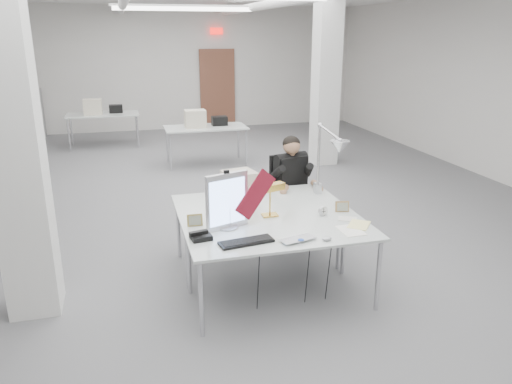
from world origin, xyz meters
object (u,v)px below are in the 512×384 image
desk_phone (201,237)px  beige_monitor (240,185)px  laptop (301,241)px  office_chair (289,194)px  architect_lamp (327,162)px  monitor (227,201)px  seated_person (291,171)px  bankers_lamp (270,202)px  desk_main (281,232)px

desk_phone → beige_monitor: (0.60, 1.02, 0.14)m
laptop → office_chair: bearing=60.3°
architect_lamp → monitor: bearing=-152.9°
architect_lamp → office_chair: bearing=105.0°
seated_person → laptop: size_ratio=2.95×
architect_lamp → bankers_lamp: bearing=-152.6°
monitor → desk_main: bearing=-41.9°
office_chair → laptop: 1.93m
laptop → beige_monitor: bearing=86.4°
bankers_lamp → laptop: bearing=-103.3°
desk_phone → architect_lamp: bearing=18.3°
laptop → desk_phone: 0.91m
laptop → seated_person: bearing=59.9°
desk_main → architect_lamp: (0.76, 0.74, 0.45)m
seated_person → bankers_lamp: bearing=-133.0°
desk_main → beige_monitor: (-0.16, 1.02, 0.17)m
desk_main → architect_lamp: bearing=44.3°
monitor → laptop: size_ratio=1.65×
monitor → bankers_lamp: size_ratio=1.80×
beige_monitor → desk_main: bearing=-92.9°
laptop → beige_monitor: (-0.25, 1.34, 0.15)m
beige_monitor → bankers_lamp: bearing=-86.3°
seated_person → monitor: seated_person is taller
seated_person → bankers_lamp: (-0.59, -1.07, 0.01)m
laptop → beige_monitor: beige_monitor is taller
bankers_lamp → architect_lamp: 0.87m
seated_person → beige_monitor: 0.89m
monitor → beige_monitor: 0.88m
desk_main → bankers_lamp: (0.01, 0.41, 0.16)m
laptop → bankers_lamp: bankers_lamp is taller
beige_monitor → monitor: bearing=-123.0°
office_chair → desk_main: bearing=-125.5°
office_chair → laptop: (-0.52, -1.85, 0.18)m
office_chair → architect_lamp: size_ratio=1.35×
bankers_lamp → monitor: bearing=-176.1°
seated_person → bankers_lamp: 1.22m
seated_person → architect_lamp: architect_lamp is taller
office_chair → desk_phone: bearing=-145.9°
desk_phone → bankers_lamp: bearing=20.2°
monitor → architect_lamp: (1.24, 0.54, 0.16)m
seated_person → monitor: size_ratio=1.79×
desk_main → seated_person: seated_person is taller
seated_person → monitor: (-1.08, -1.28, 0.13)m
seated_person → monitor: bearing=-144.2°
beige_monitor → desk_phone: bearing=-132.6°
office_chair → architect_lamp: bearing=-92.7°
office_chair → beige_monitor: office_chair is taller
laptop → bankers_lamp: 0.74m
desk_main → desk_phone: desk_phone is taller
desk_phone → seated_person: bearing=39.7°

